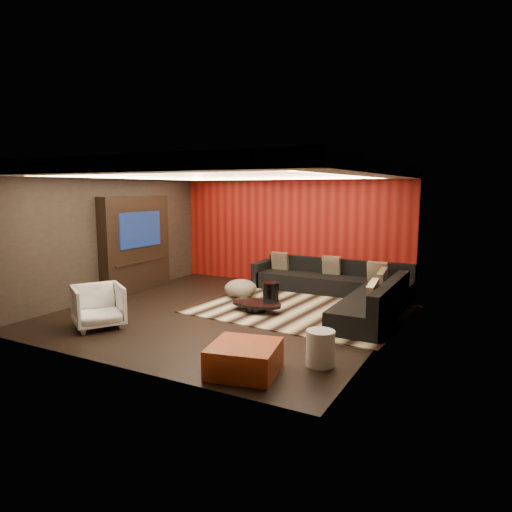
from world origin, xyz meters
The scene contains 26 objects.
floor centered at (0.00, 0.00, -0.01)m, with size 6.00×6.00×0.02m, color black.
ceiling centered at (0.00, 0.00, 2.81)m, with size 6.00×6.00×0.02m, color silver.
wall_back centered at (0.00, 3.01, 1.40)m, with size 6.00×0.02×2.80m, color black.
wall_left centered at (-3.01, 0.00, 1.40)m, with size 0.02×6.00×2.80m, color black.
wall_right centered at (3.01, 0.00, 1.40)m, with size 0.02×6.00×2.80m, color black.
red_feature_wall centered at (0.00, 2.97, 1.40)m, with size 5.98×0.05×2.78m, color #6B0C0A.
soffit_back centered at (0.00, 2.70, 2.69)m, with size 6.00×0.60×0.22m, color silver.
soffit_front centered at (0.00, -2.70, 2.69)m, with size 6.00×0.60×0.22m, color silver.
soffit_left centered at (-2.70, 0.00, 2.69)m, with size 0.60×4.80×0.22m, color silver.
soffit_right centered at (2.70, 0.00, 2.69)m, with size 0.60×4.80×0.22m, color silver.
cove_back centered at (0.00, 2.36, 2.60)m, with size 4.80×0.08×0.04m, color #FFD899.
cove_front centered at (0.00, -2.36, 2.60)m, with size 4.80×0.08×0.04m, color #FFD899.
cove_left centered at (-2.36, 0.00, 2.60)m, with size 0.08×4.80×0.04m, color #FFD899.
cove_right centered at (2.36, 0.00, 2.60)m, with size 0.08×4.80×0.04m, color #FFD899.
tv_surround centered at (-2.85, 0.60, 1.10)m, with size 0.30×2.00×2.20m, color black.
tv_screen centered at (-2.69, 0.60, 1.45)m, with size 0.04×1.30×0.80m, color black.
tv_shelf centered at (-2.69, 0.60, 0.70)m, with size 0.04×1.60×0.04m, color black.
rug centered at (1.19, 0.87, 0.01)m, with size 4.00×3.00×0.02m, color #C4B68F.
coffee_table centered at (0.47, 0.28, 0.11)m, with size 1.06×1.06×0.18m, color black.
drum_stool centered at (0.37, 1.14, 0.22)m, with size 0.34×0.34×0.40m, color black.
striped_pouf centered at (-0.38, 1.15, 0.21)m, with size 0.71×0.71×0.39m, color beige.
white_side_table centered at (2.50, -1.66, 0.24)m, with size 0.39×0.39×0.49m, color silver.
orange_ottoman centered at (1.71, -2.35, 0.19)m, with size 0.86×0.86×0.38m, color #9D2714.
armchair centered at (-1.47, -1.84, 0.37)m, with size 0.79×0.82×0.74m, color silver.
sectional_sofa centered at (1.73, 1.86, 0.26)m, with size 3.65×3.50×0.75m.
throw_pillows centered at (1.72, 1.90, 0.62)m, with size 3.16×2.81×0.50m.
Camera 1 is at (4.52, -7.28, 2.38)m, focal length 32.00 mm.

